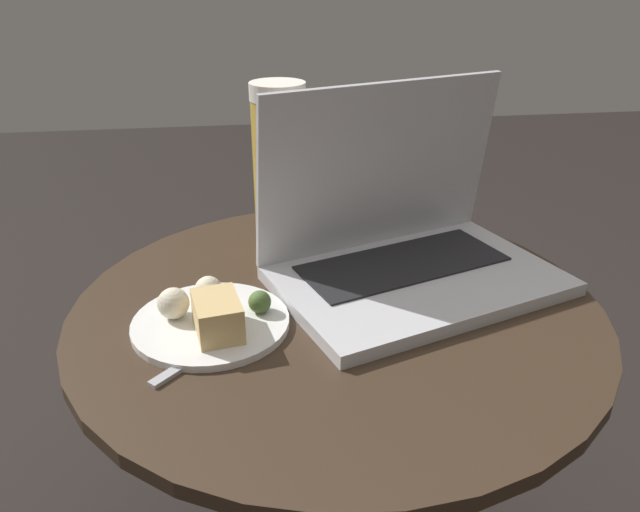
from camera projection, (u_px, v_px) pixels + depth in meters
table at (336, 387)px, 0.86m from camera, size 0.68×0.68×0.50m
laptop at (404, 241)px, 0.85m from camera, size 0.43×0.35×0.26m
beer_glass at (280, 173)px, 0.88m from camera, size 0.08×0.08×0.25m
snack_plate at (211, 316)px, 0.74m from camera, size 0.19×0.19×0.05m
fork at (230, 336)px, 0.73m from camera, size 0.15×0.15×0.00m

